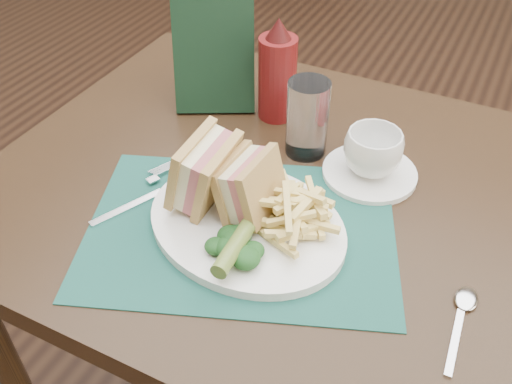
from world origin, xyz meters
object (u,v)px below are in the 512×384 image
check_presenter (214,47)px  saucer (369,173)px  sandwich_half_a (191,166)px  drinking_glass (307,118)px  plate (247,224)px  table_main (272,325)px  placemat (241,230)px  sandwich_half_b (237,180)px  coffee_cup (373,152)px  ketchup_bottle (278,69)px

check_presenter → saucer: bearing=-41.6°
sandwich_half_a → drinking_glass: size_ratio=0.84×
plate → check_presenter: check_presenter is taller
table_main → placemat: placemat is taller
sandwich_half_b → saucer: sandwich_half_b is taller
coffee_cup → drinking_glass: (-0.12, 0.02, 0.02)m
table_main → ketchup_bottle: bearing=114.6°
sandwich_half_b → saucer: bearing=54.0°
sandwich_half_b → drinking_glass: (0.03, 0.19, -0.00)m
coffee_cup → check_presenter: size_ratio=0.39×
coffee_cup → check_presenter: check_presenter is taller
ketchup_bottle → coffee_cup: bearing=-24.6°
table_main → coffee_cup: size_ratio=9.87×
plate → coffee_cup: bearing=71.5°
saucer → placemat: bearing=-122.0°
saucer → ketchup_bottle: bearing=155.4°
sandwich_half_b → saucer: (0.14, 0.17, -0.06)m
sandwich_half_a → drinking_glass: drinking_glass is taller
table_main → placemat: 0.40m
table_main → saucer: 0.41m
table_main → placemat: (0.00, -0.12, 0.38)m
sandwich_half_b → ketchup_bottle: 0.28m
placemat → coffee_cup: 0.24m
plate → drinking_glass: size_ratio=2.31×
coffee_cup → table_main: bearing=-148.4°
coffee_cup → check_presenter: (-0.33, 0.08, 0.07)m
sandwich_half_b → check_presenter: size_ratio=0.41×
check_presenter → drinking_glass: bearing=-45.2°
placemat → coffee_cup: bearing=58.0°
plate → drinking_glass: drinking_glass is taller
placemat → ketchup_bottle: 0.32m
drinking_glass → ketchup_bottle: bearing=138.6°
ketchup_bottle → sandwich_half_b: bearing=-77.0°
sandwich_half_a → saucer: bearing=37.7°
sandwich_half_b → check_presenter: (-0.18, 0.26, 0.05)m
coffee_cup → check_presenter: 0.34m
sandwich_half_a → ketchup_bottle: (0.01, 0.28, 0.02)m
sandwich_half_b → check_presenter: check_presenter is taller
drinking_glass → coffee_cup: bearing=-7.6°
plate → check_presenter: bearing=139.5°
sandwich_half_b → ketchup_bottle: (-0.06, 0.27, 0.03)m
saucer → drinking_glass: bearing=172.4°
sandwich_half_a → ketchup_bottle: 0.28m
sandwich_half_b → saucer: size_ratio=0.64×
drinking_glass → check_presenter: size_ratio=0.55×
placemat → drinking_glass: 0.23m
sandwich_half_a → plate: bearing=-10.3°
placemat → coffee_cup: coffee_cup is taller
placemat → drinking_glass: (0.01, 0.22, 0.06)m
table_main → plate: (0.01, -0.12, 0.38)m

